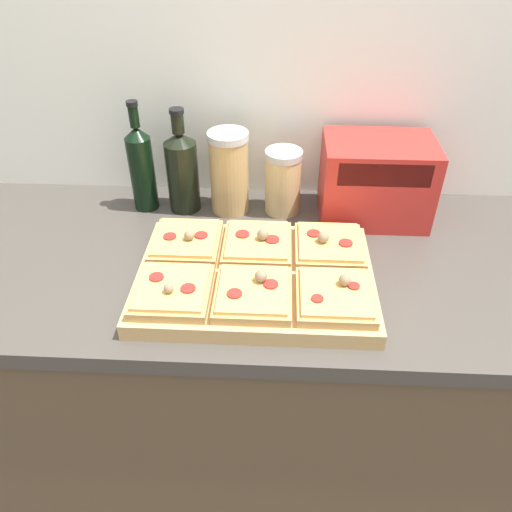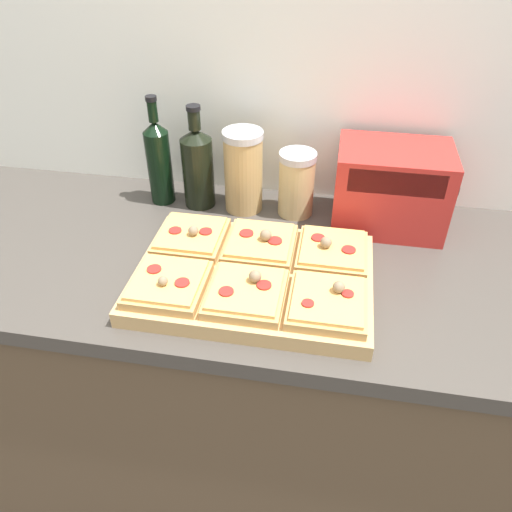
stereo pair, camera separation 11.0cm
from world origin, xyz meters
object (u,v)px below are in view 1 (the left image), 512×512
Objects in this scene: grain_jar_tall at (229,172)px; toaster_oven at (376,180)px; olive_oil_bottle at (141,167)px; grain_jar_short at (283,181)px; wine_bottle at (182,170)px; cutting_board at (255,278)px.

grain_jar_tall reaches higher than toaster_oven.
grain_jar_short is (0.37, 0.00, -0.03)m from olive_oil_bottle.
olive_oil_bottle reaches higher than grain_jar_short.
wine_bottle is 0.12m from grain_jar_tall.
grain_jar_short is at bearing 0.00° from grain_jar_tall.
olive_oil_bottle is 1.69× the size of grain_jar_short.
toaster_oven reaches higher than cutting_board.
olive_oil_bottle reaches higher than cutting_board.
olive_oil_bottle is (-0.32, 0.32, 0.10)m from cutting_board.
cutting_board is 0.34m from grain_jar_tall.
grain_jar_tall is (0.23, 0.00, -0.01)m from olive_oil_bottle.
wine_bottle is 0.50m from toaster_oven.
wine_bottle reaches higher than grain_jar_tall.
olive_oil_bottle reaches higher than toaster_oven.
grain_jar_short is at bearing 0.00° from olive_oil_bottle.
olive_oil_bottle is 0.23m from grain_jar_tall.
wine_bottle is 1.60× the size of grain_jar_short.
olive_oil_bottle is 1.34× the size of grain_jar_tall.
toaster_oven reaches higher than grain_jar_short.
toaster_oven is at bearing -1.41° from wine_bottle.
olive_oil_bottle is at bearing 180.00° from grain_jar_tall.
olive_oil_bottle is 0.99× the size of toaster_oven.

